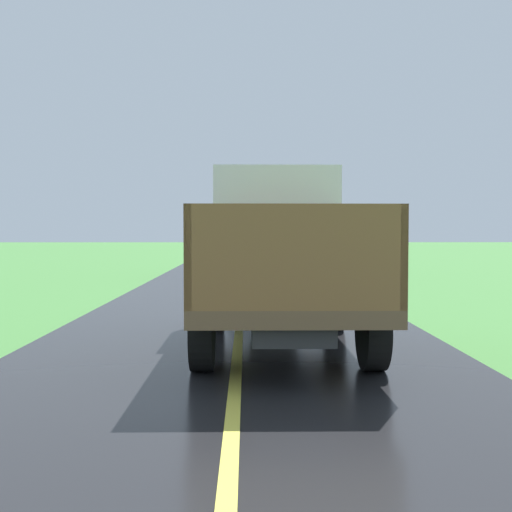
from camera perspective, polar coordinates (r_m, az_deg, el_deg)
name	(u,v)px	position (r m, az deg, el deg)	size (l,w,h in m)	color
banana_truck_near	(279,252)	(10.21, 2.10, 0.35)	(2.38, 5.82, 2.80)	#2D2D30
banana_truck_far	(260,239)	(25.72, 0.36, 1.55)	(2.38, 5.81, 2.80)	#2D2D30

